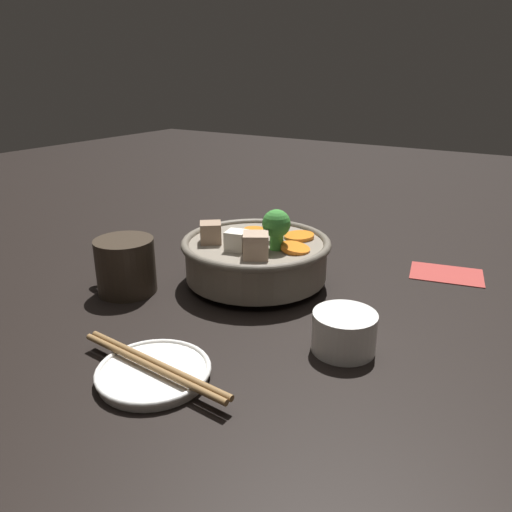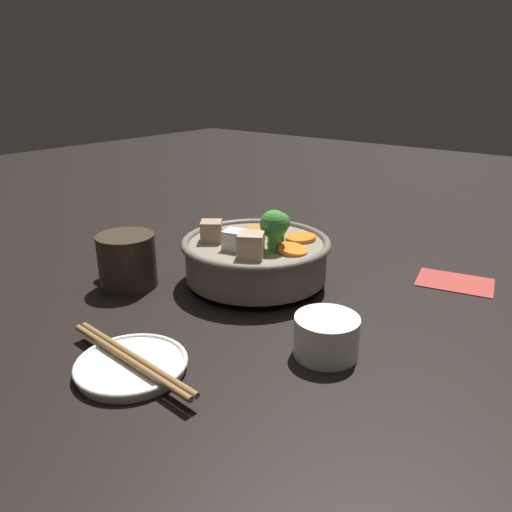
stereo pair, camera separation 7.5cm
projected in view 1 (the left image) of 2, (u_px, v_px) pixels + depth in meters
The scene contains 7 objects.
ground_plane at pixel (256, 282), 0.77m from camera, with size 3.00×3.00×0.00m, color black.
stirfry_bowl at pixel (256, 254), 0.75m from camera, with size 0.22×0.22×0.12m.
side_saucer at pixel (154, 372), 0.53m from camera, with size 0.12×0.12×0.01m.
tea_cup at pixel (344, 332), 0.57m from camera, with size 0.07×0.07×0.05m.
dark_mug at pixel (125, 266), 0.72m from camera, with size 0.11×0.09×0.08m.
napkin at pixel (446, 274), 0.79m from camera, with size 0.12×0.10×0.00m.
chopsticks_pair at pixel (153, 364), 0.52m from camera, with size 0.21×0.03×0.01m.
Camera 1 is at (-0.38, 0.59, 0.31)m, focal length 35.00 mm.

